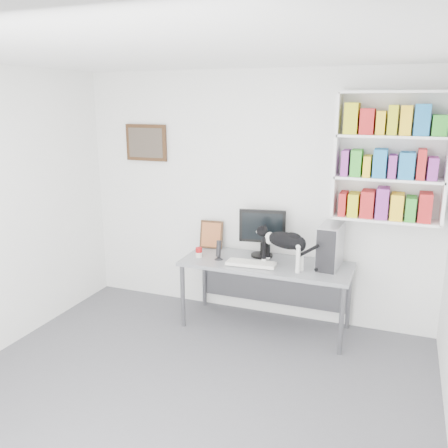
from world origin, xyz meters
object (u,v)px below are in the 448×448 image
object	(u,v)px
desk	(265,295)
cat	(284,249)
bookshelf	(390,158)
leaning_print	(211,234)
monitor	(262,233)
speaker	(219,250)
pc_tower	(330,246)
keyboard	(251,263)
soup_can	(199,252)

from	to	relation	value
desk	cat	distance (m)	0.61
bookshelf	leaning_print	world-z (taller)	bookshelf
desk	monitor	bearing A→B (deg)	119.33
speaker	desk	bearing A→B (deg)	12.87
pc_tower	desk	bearing A→B (deg)	-167.57
pc_tower	cat	xyz separation A→B (m)	(-0.43, -0.20, -0.02)
keyboard	speaker	size ratio (longest dim) A/B	2.33
desk	cat	xyz separation A→B (m)	(0.21, -0.10, 0.56)
soup_can	desk	bearing A→B (deg)	6.97
leaning_print	monitor	bearing A→B (deg)	-12.90
leaning_print	soup_can	world-z (taller)	leaning_print
bookshelf	keyboard	xyz separation A→B (m)	(-1.25, -0.36, -1.10)
monitor	leaning_print	distance (m)	0.64
bookshelf	monitor	size ratio (longest dim) A/B	2.35
leaning_print	soup_can	bearing A→B (deg)	-94.80
speaker	cat	world-z (taller)	cat
bookshelf	speaker	bearing A→B (deg)	-169.10
bookshelf	speaker	world-z (taller)	bookshelf
leaning_print	soup_can	xyz separation A→B (m)	(0.00, -0.36, -0.11)
desk	speaker	xyz separation A→B (m)	(-0.50, -0.09, 0.48)
pc_tower	cat	size ratio (longest dim) A/B	0.69
pc_tower	speaker	size ratio (longest dim) A/B	2.05
leaning_print	soup_can	distance (m)	0.38
desk	keyboard	xyz separation A→B (m)	(-0.12, -0.14, 0.39)
desk	leaning_print	bearing A→B (deg)	159.69
monitor	soup_can	bearing A→B (deg)	-166.37
bookshelf	soup_can	distance (m)	2.16
monitor	pc_tower	size ratio (longest dim) A/B	1.19
pc_tower	cat	world-z (taller)	pc_tower
desk	speaker	world-z (taller)	speaker
keyboard	soup_can	world-z (taller)	soup_can
speaker	leaning_print	size ratio (longest dim) A/B	0.66
bookshelf	keyboard	distance (m)	1.70
monitor	speaker	size ratio (longest dim) A/B	2.44
bookshelf	speaker	xyz separation A→B (m)	(-1.62, -0.31, -1.01)
monitor	desk	bearing A→B (deg)	-70.61
cat	speaker	bearing A→B (deg)	-163.73
bookshelf	leaning_print	xyz separation A→B (m)	(-1.86, 0.05, -0.95)
leaning_print	soup_can	size ratio (longest dim) A/B	3.08
desk	cat	size ratio (longest dim) A/B	2.76
bookshelf	soup_can	size ratio (longest dim) A/B	11.64
monitor	keyboard	bearing A→B (deg)	-102.91
cat	leaning_print	bearing A→B (deg)	175.59
cat	keyboard	bearing A→B (deg)	-155.92
pc_tower	speaker	distance (m)	1.16
soup_can	keyboard	bearing A→B (deg)	-4.78
bookshelf	keyboard	bearing A→B (deg)	-163.75
pc_tower	keyboard	bearing A→B (deg)	-158.92
keyboard	soup_can	size ratio (longest dim) A/B	4.73
bookshelf	monitor	bearing A→B (deg)	-178.16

